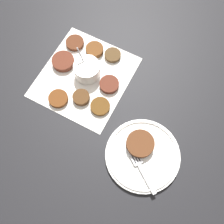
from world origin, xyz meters
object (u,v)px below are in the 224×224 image
object	(u,v)px
sauce_bowl	(87,70)
fork	(139,165)
serving_plate	(143,155)
fritter_on_plate	(140,144)

from	to	relation	value
sauce_bowl	fork	xyz separation A→B (m)	(-0.25, -0.26, -0.01)
sauce_bowl	serving_plate	distance (m)	0.34
serving_plate	fork	size ratio (longest dim) A/B	1.86
serving_plate	fritter_on_plate	bearing A→B (deg)	34.74
fritter_on_plate	sauce_bowl	bearing A→B (deg)	53.05
sauce_bowl	fritter_on_plate	size ratio (longest dim) A/B	1.20
serving_plate	fritter_on_plate	xyz separation A→B (m)	(0.03, 0.02, 0.02)
serving_plate	fork	distance (m)	0.04
fritter_on_plate	fork	bearing A→B (deg)	-164.30
fork	serving_plate	bearing A→B (deg)	-2.44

